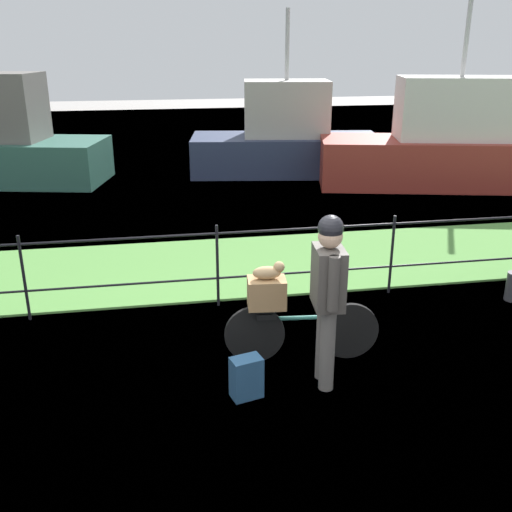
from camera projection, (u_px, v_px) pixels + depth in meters
ground_plane at (243, 395)px, 5.40m from camera, size 60.00×60.00×0.00m
grass_strip at (208, 267)px, 8.45m from camera, size 27.00×2.40×0.03m
harbor_water at (182, 172)px, 14.69m from camera, size 30.00×30.00×0.00m
iron_fence at (217, 259)px, 7.03m from camera, size 18.04×0.04×1.05m
bicycle_main at (300, 331)px, 5.90m from camera, size 1.58×0.23×0.61m
wooden_crate at (267, 293)px, 5.72m from camera, size 0.40×0.30×0.30m
terrier_dog at (269, 272)px, 5.65m from camera, size 0.32×0.17×0.18m
cyclist_person at (328, 287)px, 5.26m from camera, size 0.30×0.54×1.68m
backpack_on_paving at (246, 377)px, 5.32m from camera, size 0.32×0.25×0.40m
moored_boat_near at (286, 140)px, 14.34m from camera, size 4.85×2.53×3.84m
moored_boat_far at (454, 148)px, 13.00m from camera, size 6.17×3.09×4.00m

